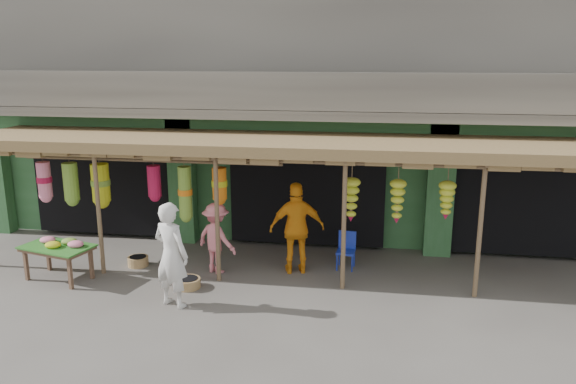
# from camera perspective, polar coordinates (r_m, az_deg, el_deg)

# --- Properties ---
(ground) EXTENTS (80.00, 80.00, 0.00)m
(ground) POSITION_cam_1_polar(r_m,az_deg,el_deg) (11.50, 0.56, -9.02)
(ground) COLOR #514C47
(ground) RESTS_ON ground
(building) EXTENTS (16.40, 6.80, 7.00)m
(building) POSITION_cam_1_polar(r_m,az_deg,el_deg) (15.46, 3.28, 9.78)
(building) COLOR gray
(building) RESTS_ON ground
(awning) EXTENTS (14.00, 2.70, 2.79)m
(awning) POSITION_cam_1_polar(r_m,az_deg,el_deg) (11.57, 0.34, 4.46)
(awning) COLOR brown
(awning) RESTS_ON ground
(flower_table) EXTENTS (1.55, 1.14, 0.84)m
(flower_table) POSITION_cam_1_polar(r_m,az_deg,el_deg) (12.26, -22.28, -5.24)
(flower_table) COLOR brown
(flower_table) RESTS_ON ground
(blue_chair) EXTENTS (0.41, 0.42, 0.79)m
(blue_chair) POSITION_cam_1_polar(r_m,az_deg,el_deg) (12.10, 5.95, -5.67)
(blue_chair) COLOR #192EA8
(blue_chair) RESTS_ON ground
(basket_left) EXTENTS (0.51, 0.51, 0.19)m
(basket_left) POSITION_cam_1_polar(r_m,az_deg,el_deg) (14.06, -21.62, -5.28)
(basket_left) COLOR brown
(basket_left) RESTS_ON ground
(basket_mid) EXTENTS (0.53, 0.53, 0.19)m
(basket_mid) POSITION_cam_1_polar(r_m,az_deg,el_deg) (11.33, -10.13, -9.09)
(basket_mid) COLOR #996C44
(basket_mid) RESTS_ON ground
(basket_right) EXTENTS (0.57, 0.57, 0.20)m
(basket_right) POSITION_cam_1_polar(r_m,az_deg,el_deg) (12.67, -14.98, -6.81)
(basket_right) COLOR #A57C4D
(basket_right) RESTS_ON ground
(person_front) EXTENTS (0.83, 0.69, 1.95)m
(person_front) POSITION_cam_1_polar(r_m,az_deg,el_deg) (10.31, -11.77, -6.27)
(person_front) COLOR silver
(person_front) RESTS_ON ground
(person_vendor) EXTENTS (1.21, 0.73, 1.93)m
(person_vendor) POSITION_cam_1_polar(r_m,az_deg,el_deg) (11.61, 0.92, -3.70)
(person_vendor) COLOR orange
(person_vendor) RESTS_ON ground
(person_shopper) EXTENTS (1.11, 0.93, 1.49)m
(person_shopper) POSITION_cam_1_polar(r_m,az_deg,el_deg) (11.78, -7.29, -4.67)
(person_shopper) COLOR pink
(person_shopper) RESTS_ON ground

